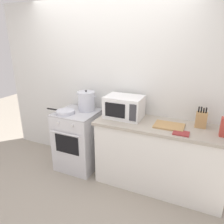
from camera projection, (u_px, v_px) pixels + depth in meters
name	position (u px, v px, depth m)	size (l,w,h in m)	color
ground_plane	(78.00, 194.00, 2.81)	(10.00, 10.00, 0.00)	#9E9384
back_wall	(127.00, 89.00, 3.11)	(4.40, 0.10, 2.50)	silver
lower_cabinet_right	(158.00, 158.00, 2.85)	(1.64, 0.56, 0.88)	white
countertop_right	(161.00, 126.00, 2.69)	(1.70, 0.60, 0.04)	#ADA393
stove	(79.00, 140.00, 3.30)	(0.60, 0.64, 0.92)	silver
stock_pot	(86.00, 101.00, 3.18)	(0.34, 0.26, 0.32)	silver
frying_pan	(65.00, 112.00, 3.07)	(0.46, 0.26, 0.05)	silver
microwave	(124.00, 107.00, 2.89)	(0.50, 0.37, 0.30)	white
cutting_board	(169.00, 126.00, 2.63)	(0.36, 0.26, 0.02)	tan
knife_block	(201.00, 120.00, 2.58)	(0.13, 0.10, 0.26)	tan
pasta_box	(224.00, 127.00, 2.34)	(0.08, 0.08, 0.22)	#B73D33
oven_mitt	(181.00, 133.00, 2.43)	(0.18, 0.14, 0.02)	#993333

